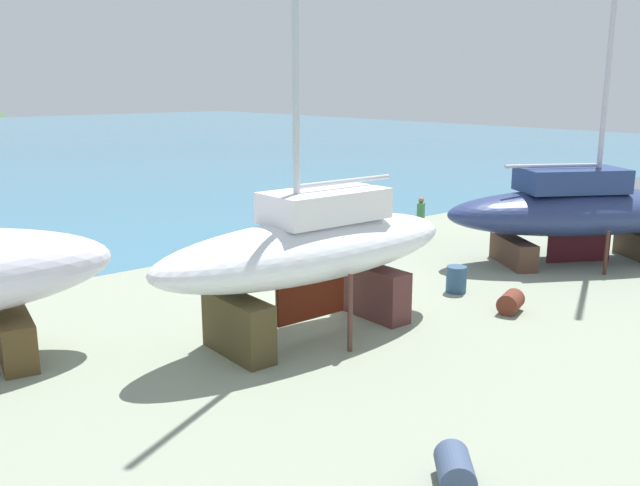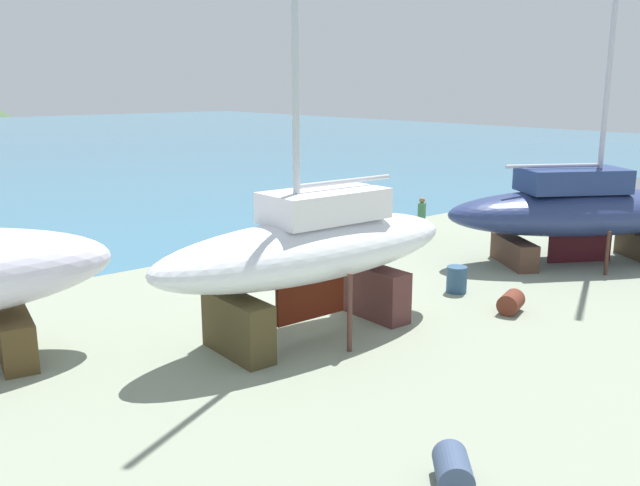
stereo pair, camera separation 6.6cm
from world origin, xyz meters
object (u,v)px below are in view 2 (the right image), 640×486
object	(u,v)px
sailboat_far_slipway	(582,210)
barrel_rust_far	(453,470)
worker	(422,219)
barrel_tipped_left	(457,279)
barrel_rust_mid	(511,302)
sailboat_mid_port	(312,250)

from	to	relation	value
sailboat_far_slipway	barrel_rust_far	world-z (taller)	sailboat_far_slipway
worker	barrel_tipped_left	bearing A→B (deg)	-70.01
worker	barrel_rust_mid	xyz separation A→B (m)	(-4.66, -7.44, -0.63)
worker	sailboat_far_slipway	bearing A→B (deg)	-13.57
sailboat_far_slipway	worker	distance (m)	6.07
sailboat_mid_port	barrel_tipped_left	xyz separation A→B (m)	(5.52, -0.08, -1.76)
barrel_rust_mid	barrel_rust_far	world-z (taller)	barrel_rust_mid
barrel_rust_mid	sailboat_mid_port	bearing A→B (deg)	156.66
barrel_rust_far	barrel_tipped_left	xyz separation A→B (m)	(8.06, 6.46, 0.11)
worker	barrel_rust_mid	bearing A→B (deg)	-62.84
worker	barrel_rust_far	xyz separation A→B (m)	(-12.38, -11.74, -0.63)
sailboat_far_slipway	sailboat_mid_port	distance (m)	11.63
sailboat_mid_port	barrel_rust_far	world-z (taller)	sailboat_mid_port
sailboat_far_slipway	barrel_rust_mid	xyz separation A→B (m)	(-6.44, -1.70, -1.56)
sailboat_far_slipway	barrel_rust_mid	world-z (taller)	sailboat_far_slipway
sailboat_mid_port	worker	xyz separation A→B (m)	(9.84, 5.20, -1.24)
worker	barrel_rust_far	size ratio (longest dim) A/B	2.02
sailboat_far_slipway	barrel_rust_far	bearing A→B (deg)	-125.59
barrel_rust_far	sailboat_far_slipway	bearing A→B (deg)	23.01
barrel_rust_far	barrel_tipped_left	world-z (taller)	barrel_tipped_left
worker	barrel_rust_far	world-z (taller)	worker
worker	barrel_rust_far	bearing A→B (deg)	-77.25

